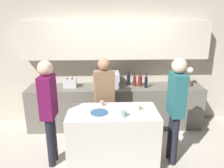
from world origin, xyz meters
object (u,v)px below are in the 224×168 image
bottle_1 (134,81)px  bottle_3 (146,82)px  potted_plant (190,76)px  cup_0 (102,103)px  cup_2 (124,114)px  person_left (48,105)px  person_right (176,103)px  bottle_2 (140,81)px  toaster (70,83)px  bottle_0 (129,80)px  plate_on_island (99,112)px  person_center (104,95)px  microwave (106,80)px  cup_1 (138,107)px

bottle_1 → bottle_3: 0.25m
potted_plant → cup_0: bearing=-149.8°
potted_plant → cup_2: bearing=-136.0°
person_left → person_right: bearing=92.2°
bottle_2 → bottle_3: bearing=-47.5°
toaster → bottle_0: bottle_0 is taller
bottle_1 → person_right: (0.45, -1.28, 0.03)m
bottle_0 → person_right: bearing=-67.3°
bottle_1 → plate_on_island: 1.53m
cup_0 → cup_2: bearing=-51.7°
bottle_1 → bottle_2: size_ratio=0.97×
potted_plant → toaster: bearing=180.0°
toaster → person_center: size_ratio=0.16×
microwave → toaster: bearing=179.9°
cup_1 → bottle_1: bearing=84.6°
cup_1 → person_right: size_ratio=0.05×
person_left → cup_0: bearing=104.4°
microwave → bottle_2: (0.70, 0.02, -0.04)m
bottle_2 → microwave: bearing=-178.3°
cup_0 → cup_1: 0.58m
bottle_1 → plate_on_island: (-0.71, -1.35, -0.08)m
toaster → potted_plant: 2.47m
person_right → bottle_3: bearing=10.3°
bottle_0 → cup_0: (-0.56, -1.16, -0.05)m
person_center → cup_0: bearing=72.8°
microwave → person_center: bearing=-94.1°
toaster → cup_1: size_ratio=3.03×
bottle_0 → person_right: size_ratio=0.17×
bottle_1 → bottle_0: bearing=146.1°
toaster → plate_on_island: (0.61, -1.32, -0.06)m
cup_1 → person_center: person_center is taller
bottle_1 → plate_on_island: size_ratio=1.07×
toaster → bottle_3: (1.54, -0.09, 0.03)m
potted_plant → bottle_1: size_ratio=1.42×
bottle_2 → toaster: bearing=-179.2°
bottle_0 → cup_2: bottle_0 is taller
toaster → person_center: person_center is taller
potted_plant → bottle_3: (-0.92, -0.09, -0.08)m
potted_plant → person_center: (-1.77, -0.66, -0.14)m
microwave → toaster: 0.74m
cup_0 → cup_1: (0.55, -0.18, 0.00)m
microwave → cup_2: 1.47m
toaster → plate_on_island: toaster is taller
person_left → person_center: person_left is taller
cup_2 → plate_on_island: bearing=159.3°
cup_2 → person_right: 0.84m
cup_0 → person_right: size_ratio=0.05×
bottle_0 → bottle_2: (0.23, -0.09, -0.00)m
potted_plant → plate_on_island: potted_plant is taller
bottle_3 → bottle_0: bearing=148.8°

